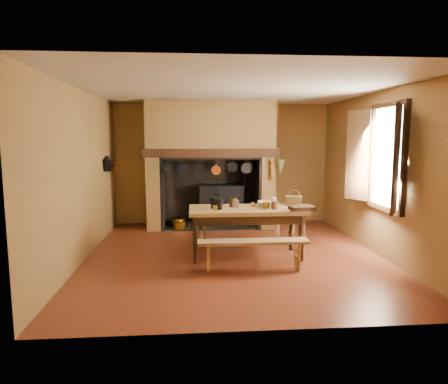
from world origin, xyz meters
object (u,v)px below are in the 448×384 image
Objects in this scene: work_table at (247,216)px; mixing_bowl at (267,204)px; coffee_grinder at (234,203)px; iron_range at (221,204)px; bench_front at (253,248)px; wicker_basket at (294,200)px.

work_table is 5.74× the size of mixing_bowl.
iron_range is at bearing 68.48° from coffee_grinder.
work_table is at bearing 90.00° from bench_front.
coffee_grinder is at bearing -174.72° from mixing_bowl.
iron_range is 2.50m from mixing_bowl.
wicker_basket is at bearing 11.20° from mixing_bowl.
mixing_bowl is at bearing 23.42° from work_table.
coffee_grinder is (-0.21, 0.11, 0.21)m from work_table.
work_table is 0.44m from mixing_bowl.
coffee_grinder is 0.63× the size of wicker_basket.
work_table is 0.31m from coffee_grinder.
bench_front is at bearing -112.67° from mixing_bowl.
wicker_basket is at bearing 16.65° from work_table.
wicker_basket is (1.08, 0.15, 0.01)m from coffee_grinder.
mixing_bowl is at bearing -157.82° from wicker_basket.
coffee_grinder is at bearing -160.99° from wicker_basket.
bench_front is at bearing -98.56° from coffee_grinder.
coffee_grinder is 0.58m from mixing_bowl.
iron_range is at bearing 94.29° from bench_front.
mixing_bowl is (0.37, 0.16, 0.17)m from work_table.
coffee_grinder is at bearing -89.09° from iron_range.
work_table is 10.06× the size of coffee_grinder.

